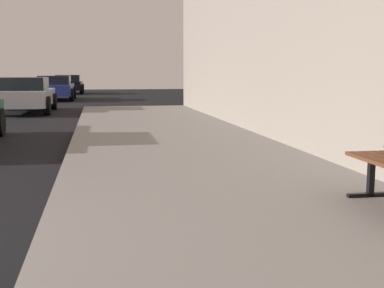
% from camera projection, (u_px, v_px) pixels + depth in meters
% --- Properties ---
extents(sidewalk, '(4.00, 32.00, 0.15)m').
position_uv_depth(sidewalk, '(291.00, 248.00, 3.96)').
color(sidewalk, gray).
rests_on(sidewalk, ground_plane).
extents(car_silver, '(1.95, 4.30, 1.27)m').
position_uv_depth(car_silver, '(25.00, 95.00, 18.05)').
color(car_silver, '#B7B7BF').
rests_on(car_silver, ground_plane).
extents(car_blue, '(1.97, 4.48, 1.27)m').
position_uv_depth(car_blue, '(55.00, 88.00, 26.27)').
color(car_blue, '#233899').
rests_on(car_blue, ground_plane).
extents(car_black, '(1.99, 4.13, 1.27)m').
position_uv_depth(car_black, '(68.00, 84.00, 34.10)').
color(car_black, black).
rests_on(car_black, ground_plane).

